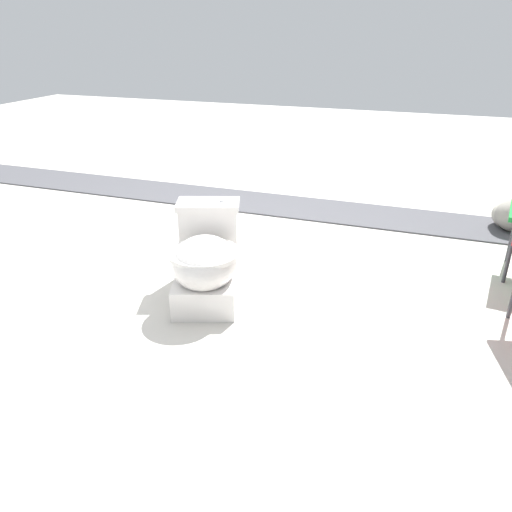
{
  "coord_description": "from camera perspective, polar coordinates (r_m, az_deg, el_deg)",
  "views": [
    {
      "loc": [
        2.62,
        1.16,
        1.45
      ],
      "look_at": [
        0.3,
        0.35,
        0.3
      ],
      "focal_mm": 35.0,
      "sensor_mm": 36.0,
      "label": 1
    }
  ],
  "objects": [
    {
      "name": "ground_plane",
      "position": [
        3.21,
        -4.09,
        -1.87
      ],
      "size": [
        14.0,
        14.0,
        0.0
      ],
      "primitive_type": "plane",
      "color": "beige"
    },
    {
      "name": "gravel_strip",
      "position": [
        4.29,
        9.35,
        5.01
      ],
      "size": [
        0.56,
        8.0,
        0.01
      ],
      "primitive_type": "cube",
      "color": "#4C4C51",
      "rests_on": "ground"
    },
    {
      "name": "toilet",
      "position": [
        2.85,
        -5.69,
        -0.63
      ],
      "size": [
        0.72,
        0.55,
        0.52
      ],
      "rotation": [
        0.0,
        0.0,
        0.33
      ],
      "color": "white",
      "rests_on": "ground"
    }
  ]
}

